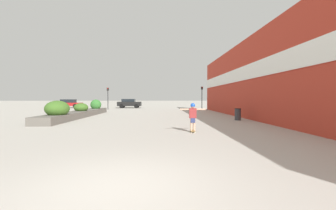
{
  "coord_description": "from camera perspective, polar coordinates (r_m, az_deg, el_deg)",
  "views": [
    {
      "loc": [
        0.83,
        -4.32,
        1.71
      ],
      "look_at": [
        1.46,
        15.19,
        1.12
      ],
      "focal_mm": 24.0,
      "sensor_mm": 36.0,
      "label": 1
    }
  ],
  "objects": [
    {
      "name": "ground_plane",
      "position": [
        4.72,
        -12.55,
        -19.58
      ],
      "size": [
        300.0,
        300.0,
        0.0
      ],
      "primitive_type": "plane",
      "color": "#ADA89E"
    },
    {
      "name": "building_wall_right",
      "position": [
        17.23,
        23.77,
        7.03
      ],
      "size": [
        0.67,
        37.4,
        6.68
      ],
      "color": "#B23323",
      "rests_on": "ground_plane"
    },
    {
      "name": "planter_box",
      "position": [
        21.58,
        -21.86,
        -1.58
      ],
      "size": [
        1.66,
        14.02,
        1.57
      ],
      "color": "#605B54",
      "rests_on": "ground_plane"
    },
    {
      "name": "skateboard",
      "position": [
        11.43,
        6.3,
        -6.56
      ],
      "size": [
        0.24,
        0.63,
        0.09
      ],
      "rotation": [
        0.0,
        0.0,
        -0.02
      ],
      "color": "olive",
      "rests_on": "ground_plane"
    },
    {
      "name": "skateboarder",
      "position": [
        11.33,
        6.31,
        -2.26
      ],
      "size": [
        1.29,
        0.24,
        1.38
      ],
      "rotation": [
        0.0,
        0.0,
        -0.02
      ],
      "color": "tan",
      "rests_on": "skateboard"
    },
    {
      "name": "trash_bin",
      "position": [
        18.29,
        17.31,
        -2.27
      ],
      "size": [
        0.49,
        0.49,
        0.92
      ],
      "color": "#38383D",
      "rests_on": "ground_plane"
    },
    {
      "name": "car_leftmost",
      "position": [
        43.82,
        -23.82,
        0.39
      ],
      "size": [
        4.23,
        1.89,
        1.51
      ],
      "rotation": [
        0.0,
        0.0,
        -1.57
      ],
      "color": "maroon",
      "rests_on": "ground_plane"
    },
    {
      "name": "car_center_left",
      "position": [
        40.08,
        -9.79,
        0.47
      ],
      "size": [
        4.08,
        2.05,
        1.58
      ],
      "rotation": [
        0.0,
        0.0,
        -1.57
      ],
      "color": "black",
      "rests_on": "ground_plane"
    },
    {
      "name": "traffic_light_left",
      "position": [
        35.39,
        -15.03,
        2.58
      ],
      "size": [
        0.28,
        0.3,
        3.31
      ],
      "color": "black",
      "rests_on": "ground_plane"
    },
    {
      "name": "traffic_light_right",
      "position": [
        35.43,
        8.62,
        2.82
      ],
      "size": [
        0.28,
        0.3,
        3.52
      ],
      "color": "black",
      "rests_on": "ground_plane"
    }
  ]
}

